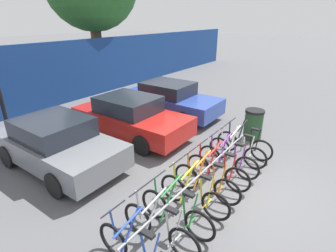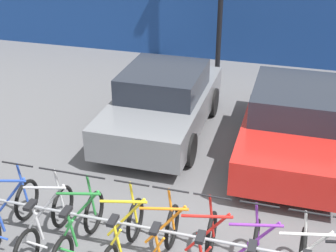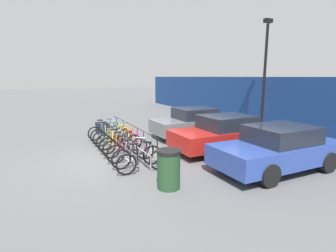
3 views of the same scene
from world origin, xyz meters
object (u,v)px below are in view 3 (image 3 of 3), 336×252
bicycle_blue (107,131)px  car_grey (193,122)px  bicycle_green (113,136)px  car_blue (278,148)px  bicycle_silver (110,134)px  bicycle_yellow (117,140)px  bicycle_red (125,147)px  cargo_crate (102,128)px  bicycle_white (137,156)px  bike_rack (125,139)px  trash_bin (169,169)px  bicycle_purple (131,151)px  car_red (225,133)px  bicycle_orange (121,143)px  bicycle_black (143,161)px  lamp_post (265,70)px

bicycle_blue → car_grey: size_ratio=0.44×
bicycle_green → car_blue: 6.51m
bicycle_green → bicycle_silver: bearing=178.6°
bicycle_green → bicycle_blue: bearing=178.6°
bicycle_yellow → bicycle_red: same height
bicycle_blue → bicycle_red: (2.96, 0.00, 0.00)m
bicycle_yellow → cargo_crate: 3.28m
bicycle_silver → bicycle_yellow: bearing=0.8°
bicycle_blue → cargo_crate: bearing=173.7°
bicycle_yellow → bicycle_white: same height
bike_rack → trash_bin: (3.74, 0.05, 0.02)m
bicycle_purple → car_blue: (2.80, 3.86, 0.31)m
car_red → bicycle_red: bearing=-104.2°
bicycle_orange → bicycle_purple: same height
bicycle_yellow → bicycle_white: size_ratio=1.00×
bicycle_silver → bicycle_black: size_ratio=1.00×
car_grey → car_red: same height
bicycle_white → car_blue: 4.44m
bicycle_silver → bicycle_red: (2.33, 0.00, 0.00)m
bicycle_yellow → car_red: 4.29m
car_blue → lamp_post: bearing=138.9°
bicycle_blue → bicycle_orange: bearing=-1.9°
bicycle_silver → cargo_crate: (-2.09, 0.11, -0.10)m
bicycle_green → bicycle_red: bearing=-1.4°
bicycle_yellow → trash_bin: 4.31m
car_grey → cargo_crate: size_ratio=5.59×
bicycle_blue → bicycle_black: size_ratio=1.00×
bicycle_purple → bicycle_black: size_ratio=1.00×
bicycle_orange → bicycle_green: bearing=178.4°
bicycle_orange → bicycle_black: size_ratio=1.00×
bicycle_yellow → bicycle_orange: same height
bicycle_black → car_grey: 5.31m
bicycle_green → cargo_crate: size_ratio=2.44×
bicycle_green → bicycle_purple: size_ratio=1.00×
bicycle_yellow → bicycle_purple: bearing=1.9°
bicycle_white → car_blue: bearing=64.4°
bicycle_yellow → trash_bin: bicycle_yellow is taller
car_red → cargo_crate: bearing=-145.9°
bicycle_purple → car_red: bearing=82.8°
car_blue → cargo_crate: bearing=-154.5°
car_red → lamp_post: 5.42m
bicycle_yellow → bicycle_green: bearing=-178.1°
bicycle_green → bicycle_red: size_ratio=1.00×
bicycle_red → car_blue: size_ratio=0.41×
car_red → car_blue: size_ratio=0.99×
bicycle_purple → cargo_crate: bicycle_purple is taller
bicycle_orange → car_red: (1.52, 3.74, 0.31)m
bicycle_silver → bicycle_orange: same height
bike_rack → bicycle_red: bicycle_red is taller
car_blue → cargo_crate: (-7.85, -3.75, -0.42)m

